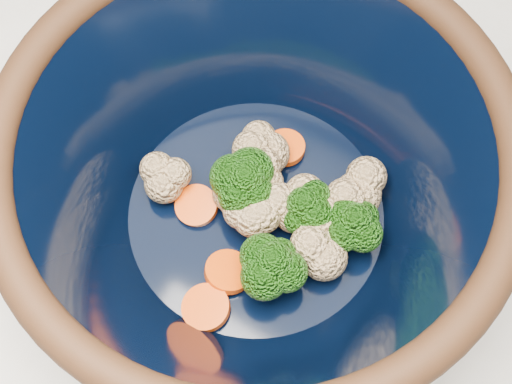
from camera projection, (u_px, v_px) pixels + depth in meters
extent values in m
cylinder|color=black|center=(256.00, 226.00, 0.54)|extent=(0.20, 0.20, 0.01)
torus|color=black|center=(256.00, 144.00, 0.42)|extent=(0.33, 0.33, 0.02)
cylinder|color=black|center=(256.00, 213.00, 0.52)|extent=(0.19, 0.19, 0.00)
cylinder|color=#608442|center=(302.00, 218.00, 0.50)|extent=(0.01, 0.01, 0.02)
ellipsoid|color=#286212|center=(304.00, 205.00, 0.48)|extent=(0.04, 0.04, 0.03)
cylinder|color=#608442|center=(246.00, 195.00, 0.51)|extent=(0.01, 0.01, 0.02)
ellipsoid|color=#286212|center=(246.00, 180.00, 0.49)|extent=(0.04, 0.04, 0.04)
cylinder|color=#608442|center=(272.00, 275.00, 0.48)|extent=(0.01, 0.01, 0.02)
ellipsoid|color=#286212|center=(273.00, 263.00, 0.46)|extent=(0.04, 0.04, 0.04)
cylinder|color=#608442|center=(351.00, 234.00, 0.50)|extent=(0.01, 0.01, 0.02)
ellipsoid|color=#286212|center=(355.00, 222.00, 0.48)|extent=(0.04, 0.04, 0.03)
sphere|color=#D0BA8F|center=(358.00, 194.00, 0.50)|extent=(0.03, 0.03, 0.03)
sphere|color=#D0BA8F|center=(261.00, 184.00, 0.51)|extent=(0.03, 0.03, 0.03)
sphere|color=#D0BA8F|center=(263.00, 200.00, 0.50)|extent=(0.03, 0.03, 0.03)
sphere|color=#D0BA8F|center=(281.00, 202.00, 0.50)|extent=(0.03, 0.03, 0.03)
sphere|color=#D0BA8F|center=(252.00, 205.00, 0.50)|extent=(0.03, 0.03, 0.03)
sphere|color=#D0BA8F|center=(252.00, 208.00, 0.50)|extent=(0.03, 0.03, 0.03)
sphere|color=#D0BA8F|center=(268.00, 153.00, 0.52)|extent=(0.03, 0.03, 0.03)
sphere|color=#D0BA8F|center=(295.00, 210.00, 0.50)|extent=(0.03, 0.03, 0.03)
sphere|color=#D0BA8F|center=(164.00, 184.00, 0.51)|extent=(0.03, 0.03, 0.03)
sphere|color=#D0BA8F|center=(324.00, 258.00, 0.48)|extent=(0.03, 0.03, 0.03)
sphere|color=#D0BA8F|center=(231.00, 193.00, 0.50)|extent=(0.03, 0.03, 0.03)
sphere|color=#D0BA8F|center=(309.00, 215.00, 0.50)|extent=(0.03, 0.03, 0.03)
cylinder|color=#FC4C0A|center=(196.00, 206.00, 0.51)|extent=(0.03, 0.03, 0.01)
cylinder|color=#FC4C0A|center=(249.00, 208.00, 0.51)|extent=(0.03, 0.03, 0.01)
cylinder|color=#FC4C0A|center=(206.00, 308.00, 0.48)|extent=(0.03, 0.03, 0.01)
cylinder|color=#FC4C0A|center=(285.00, 148.00, 0.53)|extent=(0.03, 0.03, 0.01)
cylinder|color=#FC4C0A|center=(259.00, 192.00, 0.52)|extent=(0.03, 0.03, 0.01)
cylinder|color=#FC4C0A|center=(228.00, 272.00, 0.49)|extent=(0.03, 0.03, 0.01)
cylinder|color=#FC4C0A|center=(254.00, 210.00, 0.51)|extent=(0.03, 0.03, 0.01)
cylinder|color=#FC4C0A|center=(249.00, 207.00, 0.51)|extent=(0.03, 0.03, 0.01)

